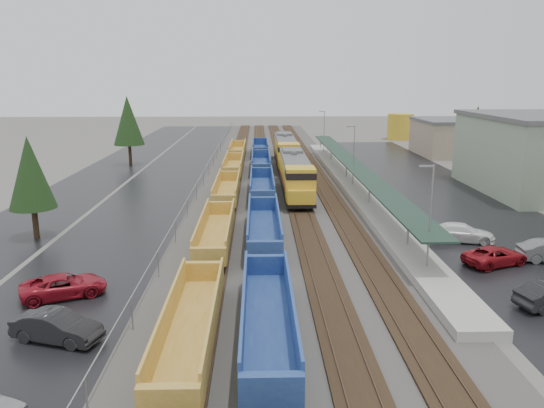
{
  "coord_description": "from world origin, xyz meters",
  "views": [
    {
      "loc": [
        -2.49,
        -15.29,
        13.75
      ],
      "look_at": [
        -1.14,
        33.89,
        2.0
      ],
      "focal_mm": 35.0,
      "sensor_mm": 36.0,
      "label": 1
    }
  ],
  "objects_px": {
    "locomotive_trail": "(286,151)",
    "storage_tank": "(400,127)",
    "parked_car_east_c": "(462,233)",
    "parked_car_west_b": "(57,327)",
    "parked_car_west_c": "(64,286)",
    "well_string_blue": "(263,204)",
    "locomotive_lead": "(295,175)",
    "well_string_yellow": "(222,208)",
    "parked_car_east_b": "(495,256)"
  },
  "relations": [
    {
      "from": "locomotive_trail",
      "to": "storage_tank",
      "type": "relative_size",
      "value": 3.56
    },
    {
      "from": "well_string_yellow",
      "to": "parked_car_west_c",
      "type": "bearing_deg",
      "value": -115.47
    },
    {
      "from": "locomotive_lead",
      "to": "well_string_blue",
      "type": "bearing_deg",
      "value": -112.43
    },
    {
      "from": "locomotive_trail",
      "to": "parked_car_east_c",
      "type": "bearing_deg",
      "value": -71.99
    },
    {
      "from": "locomotive_lead",
      "to": "parked_car_west_b",
      "type": "bearing_deg",
      "value": -112.97
    },
    {
      "from": "well_string_yellow",
      "to": "parked_car_east_c",
      "type": "xyz_separation_m",
      "value": [
        21.02,
        -7.84,
        -0.37
      ]
    },
    {
      "from": "well_string_blue",
      "to": "parked_car_west_b",
      "type": "distance_m",
      "value": 28.62
    },
    {
      "from": "locomotive_trail",
      "to": "parked_car_east_c",
      "type": "distance_m",
      "value": 42.15
    },
    {
      "from": "parked_car_west_b",
      "to": "parked_car_west_c",
      "type": "relative_size",
      "value": 0.92
    },
    {
      "from": "locomotive_lead",
      "to": "well_string_blue",
      "type": "height_order",
      "value": "locomotive_lead"
    },
    {
      "from": "locomotive_trail",
      "to": "storage_tank",
      "type": "height_order",
      "value": "storage_tank"
    },
    {
      "from": "well_string_yellow",
      "to": "parked_car_east_b",
      "type": "height_order",
      "value": "well_string_yellow"
    },
    {
      "from": "storage_tank",
      "to": "well_string_blue",
      "type": "bearing_deg",
      "value": -115.23
    },
    {
      "from": "storage_tank",
      "to": "parked_car_west_b",
      "type": "xyz_separation_m",
      "value": [
        -43.3,
        -94.3,
        -2.09
      ]
    },
    {
      "from": "locomotive_trail",
      "to": "well_string_yellow",
      "type": "distance_m",
      "value": 33.21
    },
    {
      "from": "storage_tank",
      "to": "parked_car_east_b",
      "type": "bearing_deg",
      "value": -100.02
    },
    {
      "from": "parked_car_west_b",
      "to": "storage_tank",
      "type": "bearing_deg",
      "value": -7.06
    },
    {
      "from": "well_string_yellow",
      "to": "parked_car_east_b",
      "type": "bearing_deg",
      "value": -32.71
    },
    {
      "from": "parked_car_west_b",
      "to": "parked_car_east_c",
      "type": "distance_m",
      "value": 32.97
    },
    {
      "from": "well_string_yellow",
      "to": "locomotive_lead",
      "type": "bearing_deg",
      "value": 54.48
    },
    {
      "from": "parked_car_west_b",
      "to": "parked_car_east_b",
      "type": "distance_m",
      "value": 30.67
    },
    {
      "from": "parked_car_east_c",
      "to": "well_string_yellow",
      "type": "bearing_deg",
      "value": 82.39
    },
    {
      "from": "locomotive_lead",
      "to": "parked_car_east_b",
      "type": "height_order",
      "value": "locomotive_lead"
    },
    {
      "from": "locomotive_trail",
      "to": "parked_car_west_b",
      "type": "distance_m",
      "value": 59.03
    },
    {
      "from": "well_string_yellow",
      "to": "well_string_blue",
      "type": "relative_size",
      "value": 0.97
    },
    {
      "from": "locomotive_trail",
      "to": "parked_car_east_c",
      "type": "height_order",
      "value": "locomotive_trail"
    },
    {
      "from": "parked_car_west_c",
      "to": "locomotive_trail",
      "type": "bearing_deg",
      "value": -42.26
    },
    {
      "from": "locomotive_trail",
      "to": "parked_car_west_c",
      "type": "relative_size",
      "value": 3.9
    },
    {
      "from": "locomotive_lead",
      "to": "well_string_yellow",
      "type": "distance_m",
      "value": 13.83
    },
    {
      "from": "well_string_blue",
      "to": "parked_car_east_b",
      "type": "distance_m",
      "value": 23.08
    },
    {
      "from": "parked_car_west_b",
      "to": "locomotive_trail",
      "type": "bearing_deg",
      "value": 2.62
    },
    {
      "from": "locomotive_trail",
      "to": "parked_car_east_b",
      "type": "height_order",
      "value": "locomotive_trail"
    },
    {
      "from": "well_string_blue",
      "to": "parked_car_east_b",
      "type": "bearing_deg",
      "value": -41.28
    },
    {
      "from": "parked_car_east_c",
      "to": "locomotive_lead",
      "type": "bearing_deg",
      "value": 47.21
    },
    {
      "from": "parked_car_west_b",
      "to": "parked_car_east_c",
      "type": "bearing_deg",
      "value": -41.46
    },
    {
      "from": "parked_car_west_b",
      "to": "locomotive_lead",
      "type": "bearing_deg",
      "value": -5.37
    },
    {
      "from": "storage_tank",
      "to": "parked_car_west_b",
      "type": "height_order",
      "value": "storage_tank"
    },
    {
      "from": "parked_car_west_b",
      "to": "well_string_yellow",
      "type": "bearing_deg",
      "value": 1.29
    },
    {
      "from": "storage_tank",
      "to": "parked_car_east_b",
      "type": "distance_m",
      "value": 84.53
    },
    {
      "from": "well_string_yellow",
      "to": "well_string_blue",
      "type": "bearing_deg",
      "value": 20.75
    },
    {
      "from": "locomotive_trail",
      "to": "well_string_yellow",
      "type": "bearing_deg",
      "value": -103.95
    },
    {
      "from": "storage_tank",
      "to": "well_string_yellow",
      "type": "bearing_deg",
      "value": -117.41
    },
    {
      "from": "well_string_blue",
      "to": "parked_car_east_c",
      "type": "relative_size",
      "value": 19.19
    },
    {
      "from": "parked_car_west_c",
      "to": "parked_car_east_c",
      "type": "height_order",
      "value": "parked_car_east_c"
    },
    {
      "from": "storage_tank",
      "to": "parked_car_east_c",
      "type": "xyz_separation_m",
      "value": [
        -15.02,
        -77.34,
        -2.12
      ]
    },
    {
      "from": "locomotive_lead",
      "to": "well_string_blue",
      "type": "xyz_separation_m",
      "value": [
        -4.0,
        -9.69,
        -1.29
      ]
    },
    {
      "from": "parked_car_west_b",
      "to": "parked_car_east_b",
      "type": "relative_size",
      "value": 0.97
    },
    {
      "from": "parked_car_east_c",
      "to": "parked_car_west_b",
      "type": "bearing_deg",
      "value": 133.79
    },
    {
      "from": "locomotive_trail",
      "to": "well_string_yellow",
      "type": "xyz_separation_m",
      "value": [
        -8.0,
        -32.21,
        -1.34
      ]
    },
    {
      "from": "locomotive_lead",
      "to": "parked_car_west_c",
      "type": "relative_size",
      "value": 3.9
    }
  ]
}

